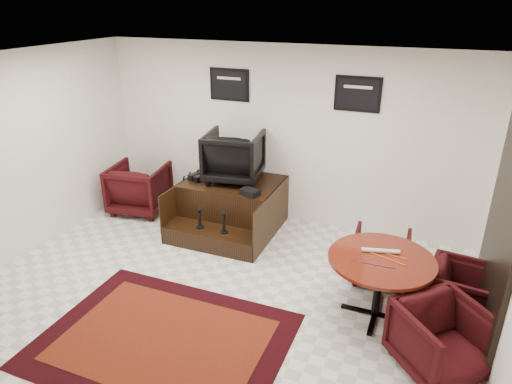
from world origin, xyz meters
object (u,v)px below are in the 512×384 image
table_chair_back (381,254)px  shine_podium (231,207)px  table_chair_corner (442,337)px  shine_chair (234,154)px  table_chair_window (462,291)px  armchair_side (139,186)px  meeting_table (381,265)px

table_chair_back → shine_podium: bearing=-17.0°
shine_podium → table_chair_corner: 3.74m
shine_chair → table_chair_corner: size_ratio=1.08×
table_chair_window → table_chair_corner: bearing=176.0°
armchair_side → table_chair_window: 5.19m
table_chair_back → table_chair_corner: size_ratio=0.90×
shine_podium → shine_chair: bearing=90.0°
table_chair_corner → table_chair_window: bearing=36.5°
table_chair_back → table_chair_corner: table_chair_corner is taller
meeting_table → table_chair_back: meeting_table is taller
table_chair_back → armchair_side: bearing=-11.4°
meeting_table → table_chair_corner: bearing=-41.7°
meeting_table → table_chair_corner: table_chair_corner is taller
armchair_side → meeting_table: 4.42m
meeting_table → table_chair_back: size_ratio=1.65×
shine_chair → armchair_side: shine_chair is taller
table_chair_back → table_chair_window: table_chair_window is taller
shine_podium → armchair_side: armchair_side is taller
shine_podium → meeting_table: meeting_table is taller
meeting_table → table_chair_corner: size_ratio=1.49×
armchair_side → table_chair_corner: 5.28m
shine_chair → meeting_table: bearing=139.7°
meeting_table → table_chair_window: bearing=20.1°
meeting_table → table_chair_back: (-0.08, 0.79, -0.32)m
shine_chair → table_chair_window: 3.67m
armchair_side → meeting_table: armchair_side is taller
table_chair_window → table_chair_corner: (-0.19, -0.94, 0.04)m
armchair_side → table_chair_back: size_ratio=1.27×
table_chair_back → table_chair_window: size_ratio=0.99×
armchair_side → table_chair_back: armchair_side is taller
shine_podium → table_chair_back: bearing=-13.6°
meeting_table → shine_chair: bearing=148.4°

